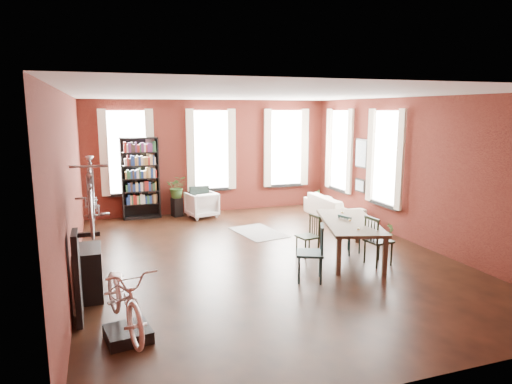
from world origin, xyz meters
name	(u,v)px	position (x,y,z in m)	size (l,w,h in m)	color
room	(266,148)	(0.25, 0.62, 2.14)	(9.00, 9.04, 3.22)	black
dining_table	(349,239)	(1.62, -0.50, 0.37)	(0.99, 2.18, 0.74)	#4C3E2E
dining_chair_a	(310,253)	(0.32, -1.41, 0.49)	(0.46, 0.46, 0.99)	#173334
dining_chair_b	(308,236)	(0.85, -0.19, 0.42)	(0.38, 0.38, 0.83)	black
dining_chair_c	(378,241)	(1.92, -1.07, 0.47)	(0.43, 0.43, 0.94)	#202F1C
dining_chair_d	(349,234)	(1.75, -0.29, 0.40)	(0.37, 0.37, 0.81)	#1B3C39
bookshelf	(141,178)	(-2.00, 4.30, 1.10)	(1.00, 0.32, 2.20)	black
white_armchair	(202,203)	(-0.43, 3.87, 0.38)	(0.75, 0.70, 0.77)	white
cream_sofa	(333,203)	(2.95, 2.60, 0.41)	(2.08, 0.61, 0.81)	beige
striped_rug	(258,232)	(0.51, 1.83, 0.01)	(0.92, 1.48, 0.01)	black
bike_trainer	(128,334)	(-2.80, -2.53, 0.08)	(0.54, 0.54, 0.16)	black
bike_wall_rack	(77,278)	(-3.40, -1.80, 0.65)	(0.16, 0.60, 1.30)	black
console_table	(89,272)	(-3.28, -0.90, 0.40)	(0.40, 0.80, 0.80)	black
plant_stand	(177,207)	(-1.06, 4.21, 0.26)	(0.26, 0.26, 0.51)	black
plant_by_sofa	(314,206)	(2.83, 3.52, 0.14)	(0.35, 0.64, 0.29)	#234F1F
plant_small	(390,236)	(3.19, 0.35, 0.07)	(0.19, 0.36, 0.13)	#325B24
bicycle_floor	(123,265)	(-2.82, -2.56, 1.02)	(0.60, 0.90, 1.72)	silver
bicycle_hung	(90,170)	(-3.15, -1.80, 2.13)	(0.47, 1.00, 1.66)	#A5A8AD
plant_on_stand	(177,189)	(-1.04, 4.21, 0.76)	(0.56, 0.62, 0.48)	#2F5722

